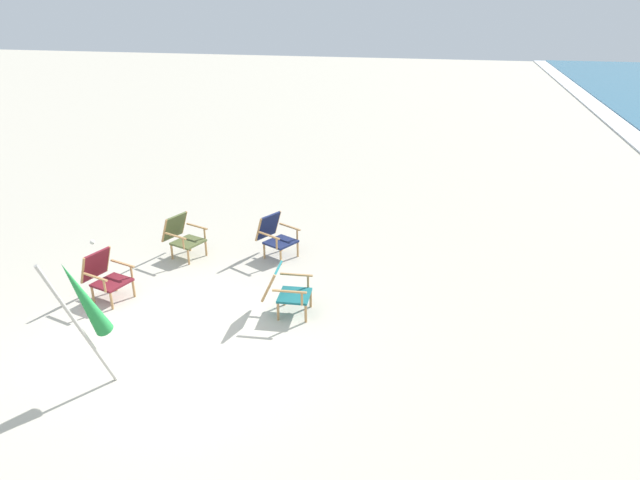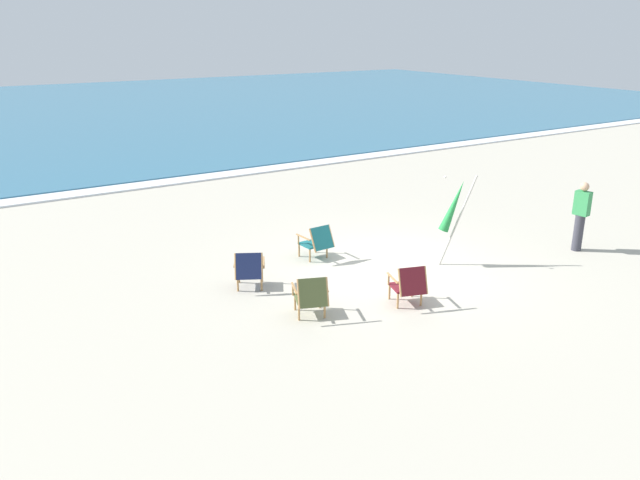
# 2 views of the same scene
# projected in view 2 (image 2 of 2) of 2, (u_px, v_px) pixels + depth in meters

# --- Properties ---
(ground_plane) EXTENTS (80.00, 80.00, 0.00)m
(ground_plane) POSITION_uv_depth(u_px,v_px,m) (397.00, 268.00, 13.55)
(ground_plane) COLOR #B7AF9E
(sea) EXTENTS (80.00, 40.00, 0.10)m
(sea) POSITION_uv_depth(u_px,v_px,m) (83.00, 111.00, 38.07)
(sea) COLOR #2D6684
(sea) RESTS_ON ground
(surf_band) EXTENTS (80.00, 1.10, 0.06)m
(surf_band) POSITION_uv_depth(u_px,v_px,m) (213.00, 175.00, 21.78)
(surf_band) COLOR white
(surf_band) RESTS_ON ground
(beach_chair_back_left) EXTENTS (0.78, 0.85, 0.81)m
(beach_chair_back_left) POSITION_uv_depth(u_px,v_px,m) (311.00, 296.00, 11.10)
(beach_chair_back_left) COLOR #515B33
(beach_chair_back_left) RESTS_ON ground
(beach_chair_front_right) EXTENTS (0.82, 0.86, 0.82)m
(beach_chair_front_right) POSITION_uv_depth(u_px,v_px,m) (249.00, 269.00, 12.30)
(beach_chair_front_right) COLOR #19234C
(beach_chair_front_right) RESTS_ON ground
(beach_chair_far_center) EXTENTS (0.75, 0.82, 0.82)m
(beach_chair_far_center) POSITION_uv_depth(u_px,v_px,m) (409.00, 284.00, 11.58)
(beach_chair_far_center) COLOR maroon
(beach_chair_far_center) RESTS_ON ground
(beach_chair_back_right) EXTENTS (0.63, 0.76, 0.80)m
(beach_chair_back_right) POSITION_uv_depth(u_px,v_px,m) (317.00, 241.00, 13.92)
(beach_chair_back_right) COLOR #196066
(beach_chair_back_right) RESTS_ON ground
(umbrella_furled_green) EXTENTS (0.82, 0.41, 2.00)m
(umbrella_furled_green) POSITION_uv_depth(u_px,v_px,m) (454.00, 207.00, 13.37)
(umbrella_furled_green) COLOR #B7B2A8
(umbrella_furled_green) RESTS_ON ground
(person_near_chairs) EXTENTS (0.25, 0.37, 1.63)m
(person_near_chairs) POSITION_uv_depth(u_px,v_px,m) (581.00, 216.00, 14.35)
(person_near_chairs) COLOR #383842
(person_near_chairs) RESTS_ON ground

